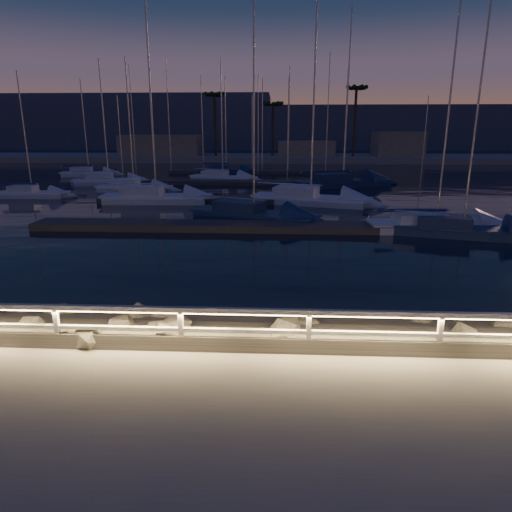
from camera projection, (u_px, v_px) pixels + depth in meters
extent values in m
plane|color=gray|center=(141.00, 348.00, 10.94)|extent=(400.00, 400.00, 0.00)
cube|color=gray|center=(102.00, 414.00, 8.56)|extent=(240.00, 5.00, 0.20)
cube|color=#676158|center=(158.00, 332.00, 12.46)|extent=(240.00, 3.45, 1.29)
plane|color=black|center=(263.00, 159.00, 88.02)|extent=(320.00, 320.00, 0.00)
plane|color=black|center=(144.00, 392.00, 11.26)|extent=(400.00, 400.00, 0.00)
cube|color=white|center=(57.00, 327.00, 10.90)|extent=(0.11, 0.11, 1.00)
cube|color=white|center=(181.00, 329.00, 10.75)|extent=(0.11, 0.11, 1.00)
cube|color=white|center=(309.00, 332.00, 10.61)|extent=(0.11, 0.11, 1.00)
cube|color=white|center=(440.00, 335.00, 10.46)|extent=(0.11, 0.11, 1.00)
cube|color=white|center=(138.00, 309.00, 10.67)|extent=(44.00, 0.12, 0.12)
cube|color=white|center=(139.00, 328.00, 10.80)|extent=(44.00, 0.09, 0.09)
cube|color=#FBC771|center=(138.00, 312.00, 10.67)|extent=(44.00, 0.04, 0.03)
sphere|color=#676158|center=(397.00, 338.00, 11.77)|extent=(0.72, 0.72, 0.72)
sphere|color=#676158|center=(0.00, 331.00, 12.02)|extent=(0.80, 0.80, 0.80)
sphere|color=#676158|center=(493.00, 335.00, 12.17)|extent=(0.80, 0.80, 0.80)
cube|color=#544C46|center=(222.00, 226.00, 26.43)|extent=(22.00, 2.00, 0.40)
cube|color=#544C46|center=(238.00, 200.00, 36.05)|extent=(22.00, 2.00, 0.40)
cube|color=#544C46|center=(248.00, 183.00, 47.58)|extent=(22.00, 2.00, 0.40)
cube|color=#544C46|center=(254.00, 172.00, 59.12)|extent=(22.00, 2.00, 0.40)
cube|color=gray|center=(261.00, 159.00, 82.15)|extent=(160.00, 14.00, 1.20)
cube|color=gray|center=(162.00, 147.00, 82.48)|extent=(14.00, 8.00, 4.00)
cube|color=gray|center=(306.00, 150.00, 82.31)|extent=(10.00, 6.00, 3.00)
cube|color=gray|center=(397.00, 146.00, 80.36)|extent=(8.00, 7.00, 4.60)
cylinder|color=#493222|center=(215.00, 125.00, 79.03)|extent=(0.44, 0.44, 10.50)
cylinder|color=#493222|center=(273.00, 129.00, 79.71)|extent=(0.44, 0.44, 9.00)
cylinder|color=#493222|center=(355.00, 122.00, 77.73)|extent=(0.44, 0.44, 11.50)
cube|color=#3E4660|center=(269.00, 132.00, 134.86)|extent=(220.00, 30.00, 14.00)
cube|color=#3E4660|center=(84.00, 125.00, 146.85)|extent=(120.00, 25.00, 18.00)
cube|color=navy|center=(254.00, 218.00, 29.01)|extent=(8.02, 5.47, 0.55)
cube|color=navy|center=(254.00, 213.00, 28.91)|extent=(8.44, 5.39, 0.15)
cube|color=navy|center=(239.00, 206.00, 29.28)|extent=(3.50, 2.97, 0.65)
cylinder|color=#AFB0B4|center=(254.00, 101.00, 27.09)|extent=(0.12, 0.12, 13.27)
cylinder|color=#AFB0B4|center=(232.00, 198.00, 29.38)|extent=(4.39, 2.04, 0.08)
cube|color=silver|center=(436.00, 228.00, 26.17)|extent=(7.24, 2.83, 0.48)
cube|color=silver|center=(436.00, 223.00, 26.09)|extent=(7.81, 2.52, 0.13)
cube|color=silver|center=(420.00, 218.00, 25.99)|extent=(2.87, 1.95, 0.56)
cylinder|color=#AFB0B4|center=(449.00, 108.00, 24.40)|extent=(0.10, 0.10, 12.33)
cylinder|color=#AFB0B4|center=(412.00, 210.00, 25.87)|extent=(4.43, 0.36, 0.07)
cube|color=silver|center=(33.00, 196.00, 38.68)|extent=(5.57, 2.03, 0.47)
cube|color=silver|center=(32.00, 192.00, 38.60)|extent=(6.02, 1.78, 0.13)
cube|color=silver|center=(23.00, 189.00, 38.53)|extent=(2.19, 1.45, 0.55)
cylinder|color=#AFB0B4|center=(25.00, 133.00, 37.29)|extent=(0.10, 0.10, 9.56)
cylinder|color=#AFB0B4|center=(18.00, 184.00, 38.42)|extent=(3.44, 0.19, 0.07)
cube|color=silver|center=(157.00, 201.00, 36.02)|extent=(7.99, 2.90, 0.62)
cube|color=silver|center=(156.00, 196.00, 35.92)|extent=(8.63, 2.53, 0.17)
cube|color=silver|center=(142.00, 191.00, 35.83)|extent=(3.14, 2.08, 0.73)
cylinder|color=#AFB0B4|center=(151.00, 103.00, 34.03)|extent=(0.13, 0.13, 13.72)
cylinder|color=#AFB0B4|center=(135.00, 184.00, 35.69)|extent=(4.94, 0.26, 0.09)
cube|color=silver|center=(311.00, 202.00, 35.38)|extent=(8.89, 5.22, 0.61)
cube|color=silver|center=(311.00, 197.00, 35.27)|extent=(9.43, 5.03, 0.17)
cube|color=silver|center=(296.00, 191.00, 35.56)|extent=(3.76, 3.00, 0.72)
cylinder|color=#AFB0B4|center=(314.00, 96.00, 33.27)|extent=(0.13, 0.13, 14.64)
cylinder|color=#AFB0B4|center=(289.00, 184.00, 35.61)|extent=(5.05, 1.67, 0.09)
cube|color=navy|center=(462.00, 233.00, 24.97)|extent=(7.48, 4.21, 0.48)
cube|color=navy|center=(463.00, 227.00, 24.89)|extent=(7.95, 4.03, 0.13)
cube|color=navy|center=(444.00, 221.00, 25.11)|extent=(3.14, 2.46, 0.56)
cylinder|color=#AFB0B4|center=(478.00, 107.00, 23.20)|extent=(0.10, 0.10, 12.33)
cylinder|color=#AFB0B4|center=(435.00, 213.00, 25.15)|extent=(4.29, 1.28, 0.07)
cube|color=silver|center=(109.00, 183.00, 47.60)|extent=(7.05, 3.94, 0.57)
cube|color=silver|center=(109.00, 180.00, 47.50)|extent=(7.50, 3.77, 0.15)
cube|color=silver|center=(99.00, 176.00, 47.21)|extent=(2.96, 2.31, 0.67)
cylinder|color=#AFB0B4|center=(104.00, 121.00, 45.90)|extent=(0.12, 0.12, 11.62)
cylinder|color=#AFB0B4|center=(94.00, 171.00, 46.97)|extent=(4.05, 1.20, 0.08)
cube|color=silver|center=(134.00, 190.00, 42.33)|extent=(6.42, 2.29, 0.50)
cube|color=silver|center=(134.00, 187.00, 42.25)|extent=(6.95, 1.99, 0.14)
cube|color=silver|center=(125.00, 183.00, 42.23)|extent=(2.52, 1.66, 0.59)
cylinder|color=#AFB0B4|center=(130.00, 123.00, 40.73)|extent=(0.11, 0.11, 11.06)
cylinder|color=#AFB0B4|center=(120.00, 178.00, 42.14)|extent=(3.98, 0.18, 0.07)
cube|color=silver|center=(223.00, 179.00, 51.15)|extent=(7.38, 4.37, 0.50)
cube|color=silver|center=(223.00, 176.00, 51.07)|extent=(7.82, 4.22, 0.14)
cube|color=silver|center=(215.00, 173.00, 51.31)|extent=(3.13, 2.50, 0.60)
cylinder|color=#AFB0B4|center=(222.00, 119.00, 49.40)|extent=(0.11, 0.11, 12.15)
cylinder|color=#AFB0B4|center=(211.00, 169.00, 51.35)|extent=(4.18, 1.41, 0.07)
cube|color=navy|center=(343.00, 185.00, 46.27)|extent=(9.75, 6.20, 0.62)
cube|color=navy|center=(343.00, 181.00, 46.16)|extent=(10.31, 6.05, 0.17)
cube|color=navy|center=(332.00, 177.00, 45.67)|extent=(4.19, 3.45, 0.73)
cylinder|color=#AFB0B4|center=(348.00, 96.00, 43.96)|extent=(0.14, 0.14, 16.08)
cylinder|color=#AFB0B4|center=(326.00, 172.00, 45.33)|extent=(5.44, 2.16, 0.09)
cube|color=silver|center=(89.00, 175.00, 55.82)|extent=(6.44, 3.03, 0.53)
cube|color=silver|center=(89.00, 172.00, 55.73)|extent=(6.90, 2.80, 0.14)
cube|color=silver|center=(82.00, 170.00, 55.55)|extent=(2.62, 1.91, 0.62)
cylinder|color=#AFB0B4|center=(85.00, 126.00, 54.26)|extent=(0.11, 0.11, 10.74)
cylinder|color=#AFB0B4|center=(77.00, 166.00, 55.38)|extent=(3.83, 0.69, 0.08)
cube|color=navy|center=(226.00, 172.00, 59.38)|extent=(6.65, 2.67, 0.51)
cube|color=navy|center=(226.00, 170.00, 59.29)|extent=(7.16, 2.39, 0.14)
cube|color=navy|center=(220.00, 167.00, 59.31)|extent=(2.65, 1.82, 0.60)
cylinder|color=#AFB0B4|center=(226.00, 124.00, 57.74)|extent=(0.11, 0.11, 11.28)
cylinder|color=#AFB0B4|center=(216.00, 164.00, 59.25)|extent=(4.05, 0.39, 0.07)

